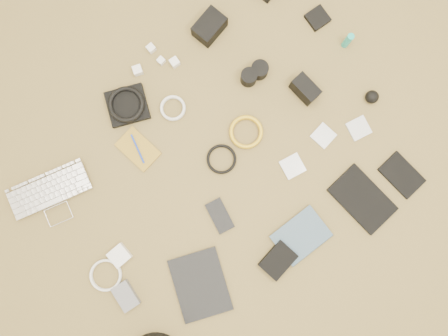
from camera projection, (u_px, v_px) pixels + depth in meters
room_shell at (205, 87)px, 0.42m from camera, size 4.04×4.04×2.58m
laptop at (54, 200)px, 1.65m from camera, size 0.36×0.29×0.02m
headphone_pouch at (127, 106)px, 1.67m from camera, size 0.19×0.19×0.03m
headphones at (126, 104)px, 1.65m from camera, size 0.18×0.18×0.02m
charger_a at (138, 70)px, 1.68m from camera, size 0.04×0.04×0.03m
charger_b at (161, 61)px, 1.69m from camera, size 0.03×0.03×0.02m
charger_c at (151, 48)px, 1.69m from camera, size 0.03×0.03×0.03m
charger_d at (175, 62)px, 1.68m from camera, size 0.04×0.04×0.03m
dslr_camera at (209, 27)px, 1.67m from camera, size 0.13×0.10×0.07m
notebook_olive at (138, 149)px, 1.67m from camera, size 0.12×0.17×0.01m
pen_blue at (138, 149)px, 1.66m from camera, size 0.04×0.12×0.01m
cable_white_a at (173, 108)px, 1.68m from camera, size 0.11×0.11×0.01m
lens_a at (249, 77)px, 1.66m from camera, size 0.07×0.07×0.07m
lens_b at (260, 70)px, 1.67m from camera, size 0.09×0.09×0.06m
card_reader at (318, 18)px, 1.70m from camera, size 0.08×0.08×0.02m
power_brick at (119, 255)px, 1.63m from camera, size 0.07×0.07×0.03m
cable_white_b at (106, 275)px, 1.64m from camera, size 0.13×0.13×0.01m
cable_black at (221, 159)px, 1.67m from camera, size 0.11×0.11×0.01m
cable_yellow at (246, 132)px, 1.67m from camera, size 0.15×0.15×0.01m
flash at (305, 89)px, 1.65m from camera, size 0.06×0.11×0.08m
lens_cleaner at (348, 41)px, 1.66m from camera, size 0.03×0.03×0.09m
battery_charger at (126, 296)px, 1.62m from camera, size 0.08×0.11×0.03m
tablet at (200, 285)px, 1.63m from camera, size 0.27×0.30×0.01m
phone at (220, 216)px, 1.65m from camera, size 0.09×0.14×0.01m
filter_case_left at (292, 166)px, 1.66m from camera, size 0.09×0.09×0.01m
filter_case_mid at (323, 136)px, 1.67m from camera, size 0.08×0.08×0.01m
filter_case_right at (359, 128)px, 1.68m from camera, size 0.09×0.09×0.01m
air_blower at (372, 97)px, 1.66m from camera, size 0.06×0.06×0.05m
drive_case at (278, 260)px, 1.63m from camera, size 0.14×0.11×0.03m
paperback at (313, 251)px, 1.64m from camera, size 0.20×0.15×0.02m
notebook_black_a at (362, 199)px, 1.65m from camera, size 0.16×0.25×0.02m
notebook_black_b at (402, 175)px, 1.66m from camera, size 0.11×0.16×0.01m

